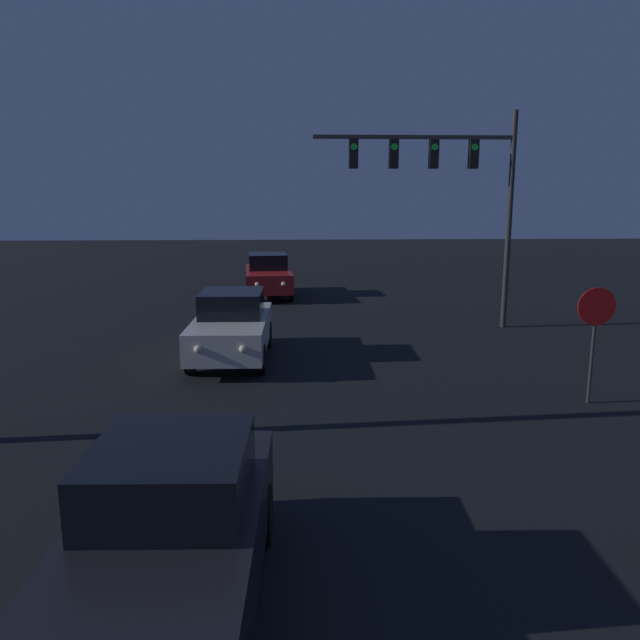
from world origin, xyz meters
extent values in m
cube|color=black|center=(-1.88, 6.17, 0.77)|extent=(2.02, 4.53, 0.79)
cube|color=black|center=(-1.88, 6.40, 1.49)|extent=(1.66, 1.89, 0.66)
cylinder|color=black|center=(-0.97, 7.53, 0.37)|extent=(0.23, 0.75, 0.74)
cylinder|color=black|center=(-2.72, 7.58, 0.37)|extent=(0.23, 0.75, 0.74)
cube|color=beige|center=(-2.22, 16.52, 0.77)|extent=(1.98, 4.51, 0.79)
cube|color=black|center=(-2.21, 16.75, 1.49)|extent=(1.65, 1.87, 0.66)
cylinder|color=black|center=(-1.37, 15.12, 0.37)|extent=(0.22, 0.75, 0.74)
cylinder|color=black|center=(-3.11, 15.16, 0.37)|extent=(0.22, 0.75, 0.74)
cylinder|color=black|center=(-1.32, 17.89, 0.37)|extent=(0.22, 0.75, 0.74)
cylinder|color=black|center=(-3.06, 17.93, 0.37)|extent=(0.22, 0.75, 0.74)
sphere|color=#F9EFC6|center=(-1.74, 14.26, 0.85)|extent=(0.18, 0.18, 0.18)
sphere|color=#F9EFC6|center=(-2.78, 14.28, 0.85)|extent=(0.18, 0.18, 0.18)
cube|color=#B21E1E|center=(-1.64, 26.97, 0.77)|extent=(2.22, 4.60, 0.79)
cube|color=black|center=(-1.65, 27.19, 1.49)|extent=(1.74, 1.96, 0.66)
cylinder|color=black|center=(-0.66, 25.65, 0.37)|extent=(0.26, 0.76, 0.74)
cylinder|color=black|center=(-2.40, 25.52, 0.37)|extent=(0.26, 0.76, 0.74)
cylinder|color=black|center=(-0.87, 28.42, 0.37)|extent=(0.26, 0.76, 0.74)
cylinder|color=black|center=(-2.61, 28.28, 0.37)|extent=(0.26, 0.76, 0.74)
sphere|color=#F9EFC6|center=(-0.95, 24.76, 0.85)|extent=(0.18, 0.18, 0.18)
sphere|color=#F9EFC6|center=(-1.99, 24.68, 0.85)|extent=(0.18, 0.18, 0.18)
cylinder|color=#2D2D2D|center=(6.43, 20.26, 3.47)|extent=(0.18, 0.18, 6.94)
cube|color=#2D2D2D|center=(3.26, 20.26, 6.10)|extent=(6.34, 0.12, 0.12)
cube|color=black|center=(5.16, 20.26, 5.59)|extent=(0.28, 0.28, 0.90)
cylinder|color=green|center=(5.16, 20.11, 5.80)|extent=(0.20, 0.02, 0.20)
cube|color=black|center=(3.89, 20.26, 5.59)|extent=(0.28, 0.28, 0.90)
cylinder|color=green|center=(3.89, 20.11, 5.80)|extent=(0.20, 0.02, 0.20)
cube|color=black|center=(2.62, 20.26, 5.59)|extent=(0.28, 0.28, 0.90)
cylinder|color=green|center=(2.62, 20.11, 5.80)|extent=(0.20, 0.02, 0.20)
cube|color=black|center=(1.36, 20.26, 5.59)|extent=(0.28, 0.28, 0.90)
cylinder|color=green|center=(1.36, 20.11, 5.80)|extent=(0.20, 0.02, 0.20)
cylinder|color=#2D2D2D|center=(5.70, 12.61, 1.25)|extent=(0.07, 0.07, 2.50)
cylinder|color=red|center=(5.70, 12.59, 2.10)|extent=(0.80, 0.03, 0.80)
camera|label=1|loc=(-0.57, 0.20, 4.40)|focal=35.00mm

